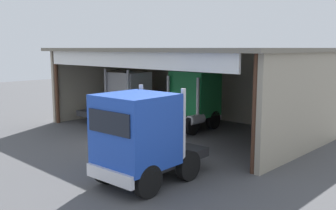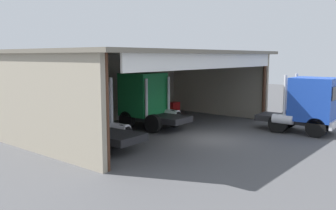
{
  "view_description": "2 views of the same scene",
  "coord_description": "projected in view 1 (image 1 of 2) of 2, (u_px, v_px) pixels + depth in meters",
  "views": [
    {
      "loc": [
        14.74,
        -12.5,
        4.91
      ],
      "look_at": [
        0.0,
        2.99,
        1.65
      ],
      "focal_mm": 40.06,
      "sensor_mm": 36.0,
      "label": 1
    },
    {
      "loc": [
        -16.56,
        -10.48,
        4.58
      ],
      "look_at": [
        0.0,
        2.99,
        1.65
      ],
      "focal_mm": 38.11,
      "sensor_mm": 36.0,
      "label": 2
    }
  ],
  "objects": [
    {
      "name": "truck_white_center_bay",
      "position": [
        125.0,
        95.0,
        26.08
      ],
      "size": [
        2.87,
        5.06,
        3.48
      ],
      "rotation": [
        0.0,
        0.0,
        0.05
      ],
      "color": "white",
      "rests_on": "ground"
    },
    {
      "name": "tool_cart",
      "position": [
        281.0,
        128.0,
        20.88
      ],
      "size": [
        0.9,
        0.6,
        1.0
      ],
      "primitive_type": "cube",
      "color": "red",
      "rests_on": "ground"
    },
    {
      "name": "ground_plane",
      "position": [
        129.0,
        142.0,
        19.74
      ],
      "size": [
        80.0,
        80.0,
        0.0
      ],
      "primitive_type": "plane",
      "color": "#4C4C4F",
      "rests_on": "ground"
    },
    {
      "name": "workshop_shed",
      "position": [
        192.0,
        72.0,
        22.88
      ],
      "size": [
        15.8,
        9.21,
        4.92
      ],
      "color": "#9E937F",
      "rests_on": "ground"
    },
    {
      "name": "truck_blue_yard_outside",
      "position": [
        141.0,
        137.0,
        13.38
      ],
      "size": [
        2.66,
        4.68,
        3.5
      ],
      "rotation": [
        0.0,
        0.0,
        3.19
      ],
      "color": "#1E47B7",
      "rests_on": "ground"
    },
    {
      "name": "truck_green_center_right_bay",
      "position": [
        193.0,
        99.0,
        22.86
      ],
      "size": [
        2.77,
        4.54,
        3.51
      ],
      "rotation": [
        0.0,
        0.0,
        0.04
      ],
      "color": "#197F3D",
      "rests_on": "ground"
    },
    {
      "name": "oil_drum",
      "position": [
        293.0,
        126.0,
        21.6
      ],
      "size": [
        0.58,
        0.58,
        0.86
      ],
      "primitive_type": "cylinder",
      "color": "#B21E19",
      "rests_on": "ground"
    }
  ]
}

